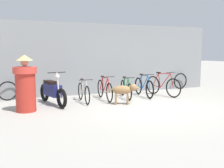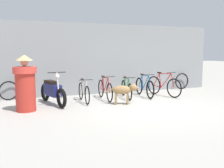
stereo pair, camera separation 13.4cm
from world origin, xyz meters
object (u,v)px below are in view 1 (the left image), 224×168
(motorcycle, at_px, (52,91))
(stray_dog, at_px, (124,90))
(bicycle_0, at_px, (84,92))
(spare_tire_left, at_px, (8,91))
(person_in_robes, at_px, (25,84))
(bicycle_4, at_px, (163,86))
(bicycle_2, at_px, (126,89))
(spare_tire_right, at_px, (180,81))
(bicycle_3, at_px, (144,87))
(bicycle_1, at_px, (105,90))

(motorcycle, height_order, stray_dog, motorcycle)
(bicycle_0, xyz_separation_m, spare_tire_left, (-2.36, 1.26, 0.00))
(motorcycle, distance_m, person_in_robes, 1.17)
(bicycle_4, bearing_deg, bicycle_2, -109.09)
(bicycle_4, relative_size, spare_tire_right, 2.39)
(bicycle_3, bearing_deg, bicycle_4, 83.12)
(bicycle_1, bearing_deg, bicycle_2, 97.20)
(bicycle_0, relative_size, spare_tire_left, 2.32)
(person_in_robes, relative_size, spare_tire_left, 2.39)
(stray_dog, relative_size, spare_tire_left, 1.49)
(bicycle_3, relative_size, spare_tire_left, 2.57)
(bicycle_3, bearing_deg, spare_tire_right, 118.87)
(bicycle_2, bearing_deg, spare_tire_left, -92.36)
(bicycle_0, xyz_separation_m, bicycle_3, (2.44, 0.20, 0.02))
(motorcycle, height_order, spare_tire_left, motorcycle)
(stray_dog, bearing_deg, bicycle_2, 87.67)
(spare_tire_right, bearing_deg, person_in_robes, -163.99)
(motorcycle, distance_m, spare_tire_left, 1.84)
(person_in_robes, bearing_deg, bicycle_4, 177.60)
(bicycle_2, xyz_separation_m, person_in_robes, (-3.59, -0.90, 0.47))
(motorcycle, xyz_separation_m, spare_tire_right, (5.98, 1.27, -0.07))
(bicycle_3, xyz_separation_m, bicycle_4, (0.74, -0.17, 0.03))
(spare_tire_left, bearing_deg, bicycle_1, -19.45)
(spare_tire_right, bearing_deg, motorcycle, -168.00)
(bicycle_0, bearing_deg, person_in_robes, -66.72)
(bicycle_1, distance_m, bicycle_2, 0.86)
(bicycle_2, distance_m, spare_tire_left, 4.18)
(bicycle_4, bearing_deg, stray_dog, -79.02)
(bicycle_3, distance_m, stray_dog, 1.75)
(bicycle_2, bearing_deg, bicycle_3, 103.59)
(stray_dog, bearing_deg, motorcycle, -176.49)
(bicycle_0, height_order, bicycle_4, bicycle_4)
(spare_tire_left, bearing_deg, stray_dog, -32.08)
(bicycle_0, distance_m, stray_dog, 1.42)
(bicycle_3, xyz_separation_m, motorcycle, (-3.48, -0.22, 0.07))
(spare_tire_left, height_order, spare_tire_right, spare_tire_right)
(motorcycle, xyz_separation_m, person_in_robes, (-0.87, -0.70, 0.37))
(bicycle_0, bearing_deg, bicycle_4, 93.45)
(bicycle_1, xyz_separation_m, bicycle_2, (0.86, 0.05, -0.03))
(stray_dog, bearing_deg, bicycle_4, 50.11)
(bicycle_1, distance_m, person_in_robes, 2.89)
(bicycle_1, height_order, bicycle_3, bicycle_3)
(bicycle_0, distance_m, motorcycle, 1.05)
(bicycle_0, xyz_separation_m, spare_tire_right, (4.94, 1.25, 0.03))
(bicycle_0, distance_m, bicycle_2, 1.69)
(bicycle_2, xyz_separation_m, spare_tire_right, (3.26, 1.06, 0.04))
(stray_dog, xyz_separation_m, person_in_robes, (-3.00, 0.19, 0.33))
(bicycle_0, height_order, bicycle_2, bicycle_0)
(stray_dog, height_order, spare_tire_left, spare_tire_left)
(bicycle_0, bearing_deg, bicycle_3, 97.65)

